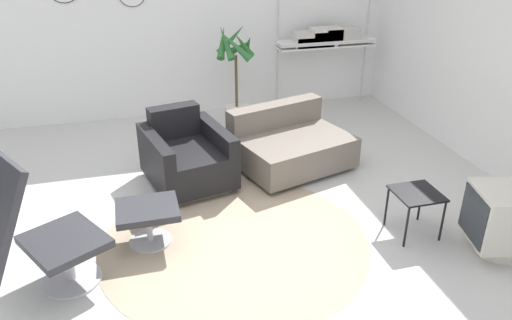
% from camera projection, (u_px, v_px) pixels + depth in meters
% --- Properties ---
extents(ground_plane, '(12.00, 12.00, 0.00)m').
position_uv_depth(ground_plane, '(225.00, 220.00, 4.56)').
color(ground_plane, silver).
extents(wall_back, '(12.00, 0.09, 2.80)m').
position_uv_depth(wall_back, '(176.00, 10.00, 6.46)').
color(wall_back, white).
rests_on(wall_back, ground_plane).
extents(round_rug, '(2.29, 2.29, 0.01)m').
position_uv_depth(round_rug, '(234.00, 241.00, 4.26)').
color(round_rug, tan).
rests_on(round_rug, ground_plane).
extents(lounge_chair, '(1.09, 0.94, 1.23)m').
position_uv_depth(lounge_chair, '(8.00, 218.00, 3.28)').
color(lounge_chair, '#BCBCC1').
rests_on(lounge_chair, ground_plane).
extents(ottoman, '(0.51, 0.43, 0.35)m').
position_uv_depth(ottoman, '(148.00, 215.00, 4.14)').
color(ottoman, '#BCBCC1').
rests_on(ottoman, ground_plane).
extents(armchair_red, '(0.94, 1.04, 0.74)m').
position_uv_depth(armchair_red, '(187.00, 158.00, 5.09)').
color(armchair_red, silver).
rests_on(armchair_red, ground_plane).
extents(couch_low, '(1.36, 1.19, 0.64)m').
position_uv_depth(couch_low, '(290.00, 146.00, 5.46)').
color(couch_low, black).
rests_on(couch_low, ground_plane).
extents(side_table, '(0.38, 0.38, 0.40)m').
position_uv_depth(side_table, '(416.00, 197.00, 4.23)').
color(side_table, black).
rests_on(side_table, ground_plane).
extents(crt_television, '(0.62, 0.58, 0.58)m').
position_uv_depth(crt_television, '(504.00, 219.00, 3.99)').
color(crt_television, beige).
rests_on(crt_television, ground_plane).
extents(potted_plant, '(0.52, 0.54, 1.31)m').
position_uv_depth(potted_plant, '(236.00, 76.00, 6.37)').
color(potted_plant, silver).
rests_on(potted_plant, ground_plane).
extents(shelf_unit, '(1.38, 0.28, 1.62)m').
position_uv_depth(shelf_unit, '(324.00, 39.00, 6.82)').
color(shelf_unit, '#BCBCC1').
rests_on(shelf_unit, ground_plane).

